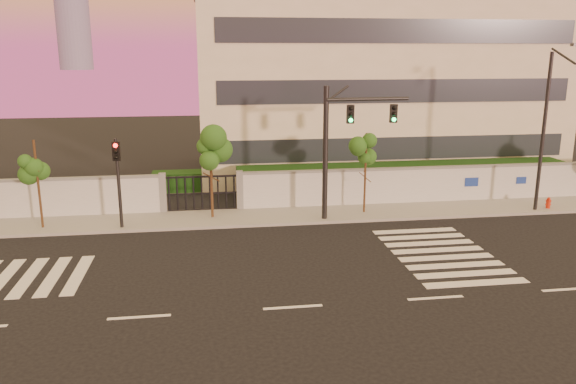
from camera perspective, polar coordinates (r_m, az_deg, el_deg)
The scene contains 13 objects.
ground at distance 19.11m, azimuth 0.50°, elevation -11.64°, with size 120.00×120.00×0.00m, color black.
sidewalk at distance 28.84m, azimuth -2.71°, elevation -2.52°, with size 60.00×3.00×0.15m, color gray.
perimeter_wall at distance 30.03m, azimuth -2.82°, elevation 0.11°, with size 60.00×0.36×2.20m.
hedge_row at distance 32.85m, azimuth -1.44°, elevation 0.88°, with size 41.00×4.25×1.80m.
institutional_building at distance 40.77m, azimuth 8.44°, elevation 10.88°, with size 24.40×12.40×12.25m.
road_markings at distance 22.39m, azimuth -5.04°, elevation -7.71°, with size 57.00×7.62×0.02m.
street_tree_c at distance 28.62m, azimuth -24.17°, elevation 2.58°, with size 1.36×1.09×4.36m.
street_tree_d at distance 28.05m, azimuth -7.83°, elevation 3.91°, with size 1.64×1.30×4.64m.
street_tree_e at distance 29.01m, azimuth 7.94°, elevation 3.73°, with size 1.31×1.05×4.30m.
traffic_signal_main at distance 27.63m, azimuth 5.58°, elevation 5.57°, with size 4.25×0.45×6.72m.
traffic_signal_secondary at distance 27.36m, azimuth -16.90°, elevation 1.88°, with size 0.34×0.34×4.43m.
streetlight_east at distance 31.66m, azimuth 24.77°, elevation 6.25°, with size 0.52×2.09×8.70m.
fire_hydrant at distance 33.14m, azimuth 24.92°, elevation -1.12°, with size 0.29×0.28×0.75m.
Camera 1 is at (-2.66, -17.02, 8.26)m, focal length 35.00 mm.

